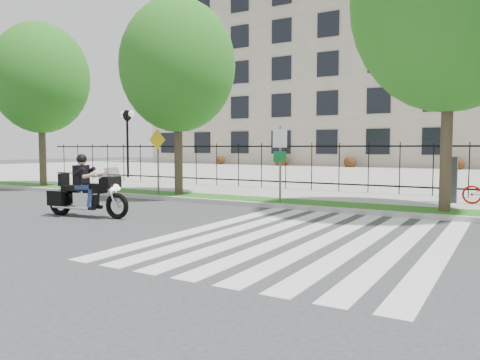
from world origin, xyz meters
The scene contains 14 objects.
ground centered at (0.00, 0.00, 0.00)m, with size 120.00×120.00×0.00m, color #313133.
curb centered at (0.00, 4.10, 0.07)m, with size 60.00×0.20×0.15m, color #B0ADA5.
grass_verge centered at (0.00, 4.95, 0.07)m, with size 60.00×1.50×0.15m, color #235916.
sidewalk centered at (0.00, 7.45, 0.07)m, with size 60.00×3.50×0.15m, color #ABA9A0.
plaza centered at (0.00, 25.00, 0.05)m, with size 80.00×34.00×0.10m, color #ABA9A0.
crosswalk_stripes centered at (4.83, 0.00, 0.01)m, with size 5.70×8.00×0.01m, color silver, non-canonical shape.
iron_fence centered at (0.00, 9.20, 1.15)m, with size 30.00×0.06×2.00m, color black, non-canonical shape.
office_building centered at (0.00, 44.92, 9.97)m, with size 60.00×21.90×20.15m.
lamp_post_left centered at (-12.00, 12.00, 3.21)m, with size 1.06×0.70×4.25m.
street_tree_0 centered at (-10.63, 4.95, 5.17)m, with size 4.46×4.46×7.60m.
street_tree_1 centered at (-2.57, 4.95, 5.04)m, with size 4.39×4.39×7.42m.
sign_pole_regulatory centered at (1.93, 4.58, 1.74)m, with size 0.50×0.09×2.50m.
sign_pole_warning centered at (-3.29, 4.58, 1.74)m, with size 0.78×0.09×2.49m.
motorcycle_rider centered at (-1.73, -0.29, 0.71)m, with size 2.75×0.96×2.13m.
Camera 1 is at (8.59, -9.36, 1.95)m, focal length 35.00 mm.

